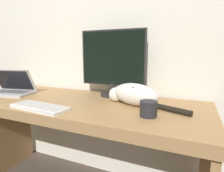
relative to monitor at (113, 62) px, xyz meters
name	(u,v)px	position (x,y,z in m)	size (l,w,h in m)	color
wall_back	(102,25)	(-0.16, 0.15, 0.29)	(6.40, 0.06, 2.60)	silver
desk	(78,121)	(-0.16, -0.24, -0.40)	(1.72, 0.67, 0.75)	#A37A4C
monitor	(113,62)	(0.00, 0.00, 0.00)	(0.51, 0.18, 0.49)	#282828
laptop	(11,89)	(-0.76, -0.27, -0.21)	(0.37, 0.27, 0.20)	#B7B7BC
external_keyboard	(39,107)	(-0.26, -0.49, -0.24)	(0.38, 0.16, 0.02)	white
cat	(134,94)	(0.22, -0.18, -0.19)	(0.53, 0.27, 0.14)	silver
coffee_mug	(148,109)	(0.36, -0.36, -0.21)	(0.09, 0.09, 0.08)	#232328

